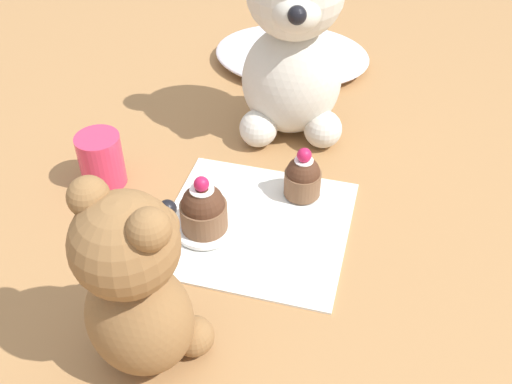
% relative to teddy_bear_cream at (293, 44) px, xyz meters
% --- Properties ---
extents(ground_plane, '(4.00, 4.00, 0.00)m').
position_rel_teddy_bear_cream_xyz_m(ground_plane, '(0.01, -0.21, -0.14)').
color(ground_plane, '#9E7042').
extents(knitted_placemat, '(0.22, 0.21, 0.01)m').
position_rel_teddy_bear_cream_xyz_m(knitted_placemat, '(0.01, -0.21, -0.13)').
color(knitted_placemat, silver).
rests_on(knitted_placemat, ground_plane).
extents(tulle_cloth, '(0.26, 0.21, 0.03)m').
position_rel_teddy_bear_cream_xyz_m(tulle_cloth, '(-0.04, 0.19, -0.12)').
color(tulle_cloth, silver).
rests_on(tulle_cloth, ground_plane).
extents(teddy_bear_cream, '(0.16, 0.16, 0.28)m').
position_rel_teddy_bear_cream_xyz_m(teddy_bear_cream, '(0.00, 0.00, 0.00)').
color(teddy_bear_cream, beige).
rests_on(teddy_bear_cream, ground_plane).
extents(teddy_bear_tan, '(0.13, 0.12, 0.21)m').
position_rel_teddy_bear_cream_xyz_m(teddy_bear_tan, '(-0.05, -0.41, -0.04)').
color(teddy_bear_tan, olive).
rests_on(teddy_bear_tan, ground_plane).
extents(cupcake_near_cream_bear, '(0.05, 0.05, 0.07)m').
position_rel_teddy_bear_cream_xyz_m(cupcake_near_cream_bear, '(0.05, -0.14, -0.10)').
color(cupcake_near_cream_bear, brown).
rests_on(cupcake_near_cream_bear, knitted_placemat).
extents(saucer_plate, '(0.07, 0.07, 0.01)m').
position_rel_teddy_bear_cream_xyz_m(saucer_plate, '(-0.05, -0.24, -0.13)').
color(saucer_plate, white).
rests_on(saucer_plate, knitted_placemat).
extents(cupcake_near_tan_bear, '(0.06, 0.06, 0.07)m').
position_rel_teddy_bear_cream_xyz_m(cupcake_near_tan_bear, '(-0.05, -0.24, -0.10)').
color(cupcake_near_tan_bear, brown).
rests_on(cupcake_near_tan_bear, saucer_plate).
extents(juice_glass, '(0.06, 0.06, 0.07)m').
position_rel_teddy_bear_cream_xyz_m(juice_glass, '(-0.21, -0.18, -0.10)').
color(juice_glass, '#DB3356').
rests_on(juice_glass, ground_plane).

